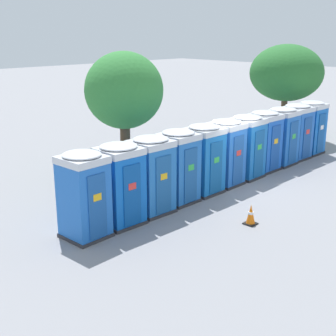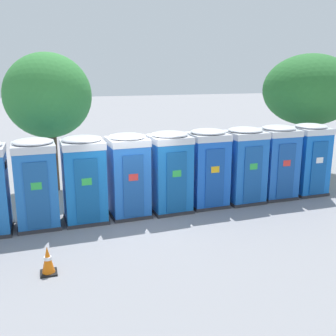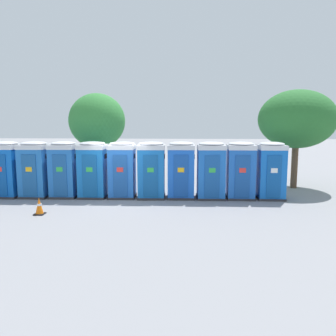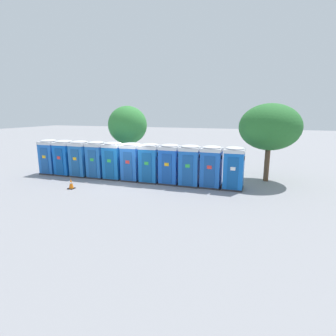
{
  "view_description": "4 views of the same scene",
  "coord_description": "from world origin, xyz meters",
  "px_view_note": "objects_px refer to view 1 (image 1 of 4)",
  "views": [
    {
      "loc": [
        -13.65,
        -10.29,
        5.72
      ],
      "look_at": [
        -3.19,
        0.29,
        1.33
      ],
      "focal_mm": 50.0,
      "sensor_mm": 36.0,
      "label": 1
    },
    {
      "loc": [
        -2.52,
        -10.87,
        4.32
      ],
      "look_at": [
        1.26,
        0.39,
        1.39
      ],
      "focal_mm": 42.0,
      "sensor_mm": 36.0,
      "label": 2
    },
    {
      "loc": [
        2.92,
        -14.06,
        3.31
      ],
      "look_at": [
        2.06,
        0.41,
        1.36
      ],
      "focal_mm": 35.0,
      "sensor_mm": 36.0,
      "label": 3
    },
    {
      "loc": [
        7.93,
        -14.92,
        4.48
      ],
      "look_at": [
        2.55,
        0.42,
        1.01
      ],
      "focal_mm": 28.0,
      "sensor_mm": 36.0,
      "label": 4
    }
  ],
  "objects_px": {
    "street_tree_1": "(124,91)",
    "portapotty_2": "(151,175)",
    "portapotty_7": "(264,141)",
    "street_tree_0": "(286,73)",
    "portapotty_4": "(204,159)",
    "portapotty_0": "(84,195)",
    "portapotty_5": "(226,152)",
    "portapotty_6": "(247,146)",
    "portapotty_10": "(310,127)",
    "portapotty_9": "(296,131)",
    "portapotty_1": "(120,184)",
    "portapotty_3": "(178,166)",
    "portapotty_8": "(282,136)",
    "traffic_cone": "(251,215)"
  },
  "relations": [
    {
      "from": "portapotty_1",
      "to": "portapotty_10",
      "type": "height_order",
      "value": "same"
    },
    {
      "from": "portapotty_4",
      "to": "portapotty_5",
      "type": "xyz_separation_m",
      "value": [
        1.32,
        0.04,
        0.0
      ]
    },
    {
      "from": "portapotty_7",
      "to": "portapotty_9",
      "type": "distance_m",
      "value": 2.65
    },
    {
      "from": "portapotty_8",
      "to": "portapotty_0",
      "type": "bearing_deg",
      "value": -178.59
    },
    {
      "from": "portapotty_6",
      "to": "portapotty_4",
      "type": "bearing_deg",
      "value": -179.15
    },
    {
      "from": "portapotty_7",
      "to": "portapotty_9",
      "type": "xyz_separation_m",
      "value": [
        2.65,
        0.03,
        -0.0
      ]
    },
    {
      "from": "portapotty_2",
      "to": "street_tree_1",
      "type": "xyz_separation_m",
      "value": [
        1.92,
        3.6,
        2.17
      ]
    },
    {
      "from": "portapotty_1",
      "to": "portapotty_9",
      "type": "distance_m",
      "value": 10.59
    },
    {
      "from": "portapotty_0",
      "to": "portapotty_5",
      "type": "relative_size",
      "value": 1.0
    },
    {
      "from": "portapotty_5",
      "to": "portapotty_1",
      "type": "bearing_deg",
      "value": -178.21
    },
    {
      "from": "portapotty_0",
      "to": "portapotty_9",
      "type": "height_order",
      "value": "same"
    },
    {
      "from": "portapotty_10",
      "to": "portapotty_7",
      "type": "bearing_deg",
      "value": -179.24
    },
    {
      "from": "portapotty_0",
      "to": "portapotty_4",
      "type": "xyz_separation_m",
      "value": [
        5.29,
        0.16,
        -0.0
      ]
    },
    {
      "from": "portapotty_4",
      "to": "portapotty_7",
      "type": "relative_size",
      "value": 1.0
    },
    {
      "from": "portapotty_3",
      "to": "traffic_cone",
      "type": "distance_m",
      "value": 3.12
    },
    {
      "from": "portapotty_8",
      "to": "street_tree_0",
      "type": "distance_m",
      "value": 5.74
    },
    {
      "from": "portapotty_2",
      "to": "portapotty_10",
      "type": "distance_m",
      "value": 10.59
    },
    {
      "from": "street_tree_0",
      "to": "portapotty_3",
      "type": "bearing_deg",
      "value": -165.72
    },
    {
      "from": "street_tree_1",
      "to": "street_tree_0",
      "type": "bearing_deg",
      "value": -3.74
    },
    {
      "from": "portapotty_0",
      "to": "portapotty_4",
      "type": "relative_size",
      "value": 1.0
    },
    {
      "from": "portapotty_5",
      "to": "portapotty_10",
      "type": "height_order",
      "value": "same"
    },
    {
      "from": "street_tree_1",
      "to": "portapotty_2",
      "type": "bearing_deg",
      "value": -118.07
    },
    {
      "from": "portapotty_10",
      "to": "street_tree_0",
      "type": "relative_size",
      "value": 0.5
    },
    {
      "from": "portapotty_0",
      "to": "portapotty_3",
      "type": "relative_size",
      "value": 1.0
    },
    {
      "from": "portapotty_10",
      "to": "street_tree_0",
      "type": "distance_m",
      "value": 3.95
    },
    {
      "from": "portapotty_2",
      "to": "street_tree_1",
      "type": "distance_m",
      "value": 4.62
    },
    {
      "from": "portapotty_7",
      "to": "street_tree_0",
      "type": "relative_size",
      "value": 0.5
    },
    {
      "from": "portapotty_8",
      "to": "traffic_cone",
      "type": "relative_size",
      "value": 3.97
    },
    {
      "from": "portapotty_8",
      "to": "traffic_cone",
      "type": "bearing_deg",
      "value": -154.68
    },
    {
      "from": "portapotty_4",
      "to": "street_tree_0",
      "type": "bearing_deg",
      "value": 16.1
    },
    {
      "from": "portapotty_9",
      "to": "portapotty_5",
      "type": "bearing_deg",
      "value": -178.66
    },
    {
      "from": "portapotty_3",
      "to": "portapotty_6",
      "type": "bearing_deg",
      "value": 0.6
    },
    {
      "from": "portapotty_3",
      "to": "portapotty_7",
      "type": "bearing_deg",
      "value": 1.48
    },
    {
      "from": "portapotty_1",
      "to": "portapotty_2",
      "type": "xyz_separation_m",
      "value": [
        1.32,
        0.04,
        -0.0
      ]
    },
    {
      "from": "portapotty_9",
      "to": "portapotty_10",
      "type": "distance_m",
      "value": 1.32
    },
    {
      "from": "portapotty_8",
      "to": "portapotty_7",
      "type": "bearing_deg",
      "value": 178.58
    },
    {
      "from": "portapotty_1",
      "to": "portapotty_9",
      "type": "bearing_deg",
      "value": 1.57
    },
    {
      "from": "portapotty_6",
      "to": "portapotty_1",
      "type": "bearing_deg",
      "value": -178.62
    },
    {
      "from": "portapotty_9",
      "to": "portapotty_4",
      "type": "bearing_deg",
      "value": -178.54
    },
    {
      "from": "portapotty_1",
      "to": "portapotty_2",
      "type": "height_order",
      "value": "same"
    },
    {
      "from": "portapotty_7",
      "to": "portapotty_8",
      "type": "xyz_separation_m",
      "value": [
        1.33,
        -0.03,
        -0.0
      ]
    },
    {
      "from": "portapotty_6",
      "to": "portapotty_7",
      "type": "xyz_separation_m",
      "value": [
        1.32,
        0.1,
        0.0
      ]
    },
    {
      "from": "portapotty_0",
      "to": "portapotty_2",
      "type": "relative_size",
      "value": 1.0
    },
    {
      "from": "portapotty_7",
      "to": "portapotty_4",
      "type": "bearing_deg",
      "value": -178.05
    },
    {
      "from": "portapotty_0",
      "to": "portapotty_7",
      "type": "bearing_deg",
      "value": 1.81
    },
    {
      "from": "traffic_cone",
      "to": "portapotty_6",
      "type": "bearing_deg",
      "value": 38.09
    },
    {
      "from": "portapotty_1",
      "to": "portapotty_6",
      "type": "xyz_separation_m",
      "value": [
        6.62,
        0.16,
        0.0
      ]
    },
    {
      "from": "portapotty_7",
      "to": "portapotty_6",
      "type": "bearing_deg",
      "value": -175.85
    },
    {
      "from": "portapotty_1",
      "to": "portapotty_5",
      "type": "xyz_separation_m",
      "value": [
        5.29,
        0.17,
        0.0
      ]
    },
    {
      "from": "portapotty_0",
      "to": "portapotty_10",
      "type": "height_order",
      "value": "same"
    }
  ]
}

